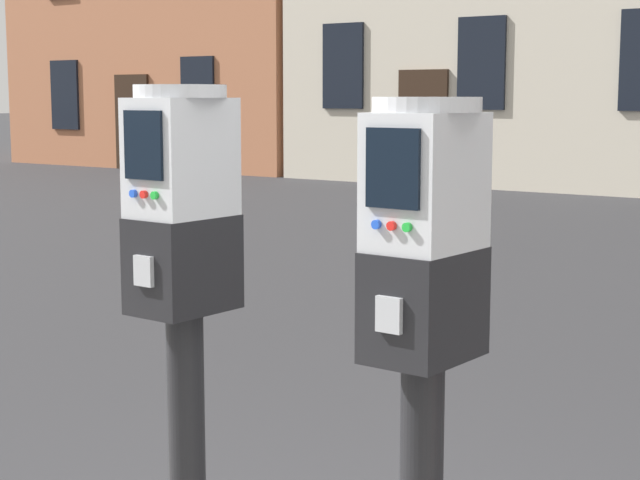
# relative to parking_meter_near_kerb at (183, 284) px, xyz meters

# --- Properties ---
(parking_meter_near_kerb) EXTENTS (0.23, 0.26, 1.51)m
(parking_meter_near_kerb) POSITION_rel_parking_meter_near_kerb_xyz_m (0.00, 0.00, 0.00)
(parking_meter_near_kerb) COLOR black
(parking_meter_near_kerb) RESTS_ON sidewalk_slab
(parking_meter_twin_adjacent) EXTENTS (0.23, 0.26, 1.48)m
(parking_meter_twin_adjacent) POSITION_rel_parking_meter_near_kerb_xyz_m (0.65, -0.00, -0.02)
(parking_meter_twin_adjacent) COLOR black
(parking_meter_twin_adjacent) RESTS_ON sidewalk_slab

